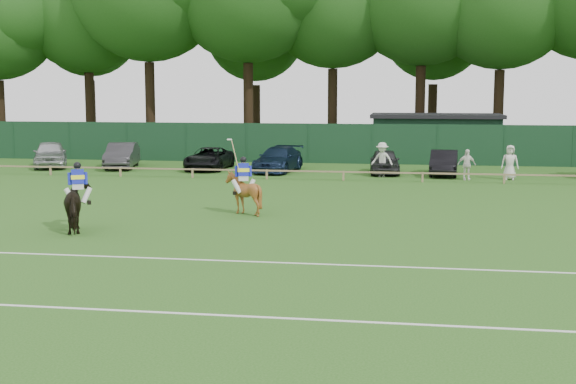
% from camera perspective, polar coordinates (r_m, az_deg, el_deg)
% --- Properties ---
extents(ground, '(160.00, 160.00, 0.00)m').
position_cam_1_polar(ground, '(22.08, -2.51, -4.61)').
color(ground, '#1E4C14').
rests_on(ground, ground).
extents(horse_dark, '(1.80, 2.30, 1.77)m').
position_cam_1_polar(horse_dark, '(26.33, -15.25, -0.92)').
color(horse_dark, black).
rests_on(horse_dark, ground).
extents(horse_chestnut, '(1.65, 1.76, 1.61)m').
position_cam_1_polar(horse_chestnut, '(28.87, -3.31, -0.08)').
color(horse_chestnut, brown).
rests_on(horse_chestnut, ground).
extents(sedan_silver, '(3.64, 5.00, 1.58)m').
position_cam_1_polar(sedan_silver, '(48.21, -17.20, 2.70)').
color(sedan_silver, '#ACAFB2').
rests_on(sedan_silver, ground).
extents(sedan_grey, '(2.51, 4.75, 1.49)m').
position_cam_1_polar(sedan_grey, '(46.65, -12.21, 2.66)').
color(sedan_grey, '#333335').
rests_on(sedan_grey, ground).
extents(suv_black, '(2.17, 4.62, 1.28)m').
position_cam_1_polar(suv_black, '(44.96, -5.87, 2.47)').
color(suv_black, black).
rests_on(suv_black, ground).
extents(sedan_navy, '(2.56, 5.01, 1.39)m').
position_cam_1_polar(sedan_navy, '(43.63, -0.73, 2.43)').
color(sedan_navy, '#111F37').
rests_on(sedan_navy, ground).
extents(hatch_grey, '(1.82, 4.05, 1.35)m').
position_cam_1_polar(hatch_grey, '(42.95, 7.17, 2.26)').
color(hatch_grey, '#2C2C2F').
rests_on(hatch_grey, ground).
extents(estate_black, '(1.71, 4.20, 1.35)m').
position_cam_1_polar(estate_black, '(42.70, 11.47, 2.13)').
color(estate_black, black).
rests_on(estate_black, ground).
extents(spectator_left, '(1.33, 0.98, 1.84)m').
position_cam_1_polar(spectator_left, '(41.34, 6.99, 2.39)').
color(spectator_left, beige).
rests_on(spectator_left, ground).
extents(spectator_mid, '(0.98, 0.52, 1.59)m').
position_cam_1_polar(spectator_mid, '(40.71, 13.09, 1.99)').
color(spectator_mid, white).
rests_on(spectator_mid, ground).
extents(spectator_right, '(0.89, 0.60, 1.80)m').
position_cam_1_polar(spectator_right, '(41.37, 16.11, 2.12)').
color(spectator_right, silver).
rests_on(spectator_right, ground).
extents(rider_dark, '(0.89, 0.60, 1.41)m').
position_cam_1_polar(rider_dark, '(26.21, -15.31, 0.76)').
color(rider_dark, silver).
rests_on(rider_dark, ground).
extents(rider_chestnut, '(0.98, 0.52, 2.05)m').
position_cam_1_polar(rider_chestnut, '(28.77, -3.33, 1.36)').
color(rider_chestnut, silver).
rests_on(rider_chestnut, ground).
extents(pitch_lines, '(60.00, 5.10, 0.01)m').
position_cam_1_polar(pitch_lines, '(18.76, -4.66, -6.83)').
color(pitch_lines, silver).
rests_on(pitch_lines, ground).
extents(pitch_rail, '(62.10, 0.10, 0.50)m').
position_cam_1_polar(pitch_rail, '(39.60, 2.69, 1.52)').
color(pitch_rail, '#997F5B').
rests_on(pitch_rail, ground).
extents(perimeter_fence, '(92.08, 0.08, 2.50)m').
position_cam_1_polar(perimeter_fence, '(48.45, 3.88, 3.59)').
color(perimeter_fence, '#14351E').
rests_on(perimeter_fence, ground).
extents(utility_shed, '(8.40, 4.40, 3.04)m').
position_cam_1_polar(utility_shed, '(51.26, 10.90, 4.02)').
color(utility_shed, '#14331E').
rests_on(utility_shed, ground).
extents(tree_row, '(96.00, 12.00, 21.00)m').
position_cam_1_polar(tree_row, '(56.38, 6.63, 2.86)').
color(tree_row, '#26561C').
rests_on(tree_row, ground).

